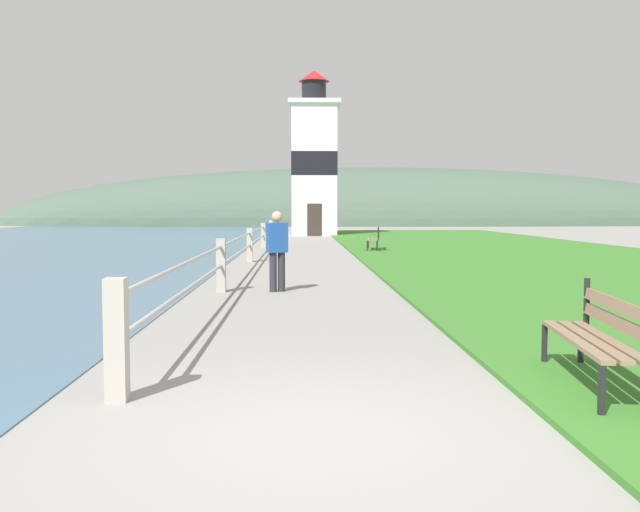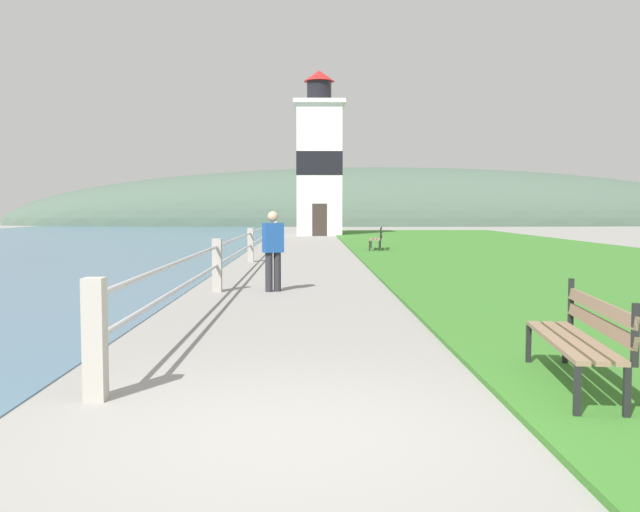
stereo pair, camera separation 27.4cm
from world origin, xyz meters
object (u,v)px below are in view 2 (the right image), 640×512
Objects in this scene: lighthouse at (319,162)px; person_strolling at (273,248)px; park_bench_near at (581,333)px; park_bench_midway at (377,237)px.

person_strolling is at bearing -92.50° from lighthouse.
park_bench_near is 39.20m from lighthouse.
lighthouse is 6.41× the size of person_strolling.
park_bench_near is 0.20× the size of lighthouse.
person_strolling is at bearing -61.73° from park_bench_near.
lighthouse is (-1.82, 38.94, 4.07)m from park_bench_near.
park_bench_near and park_bench_midway have the same top height.
person_strolling is at bearing 82.83° from park_bench_midway.
park_bench_midway is at bearing -36.13° from person_strolling.
person_strolling is (-1.35, -31.00, -3.74)m from lighthouse.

